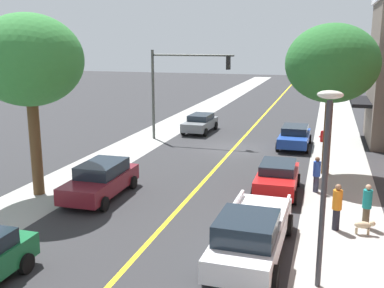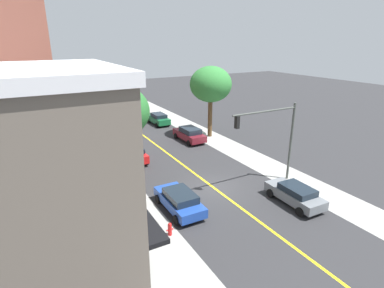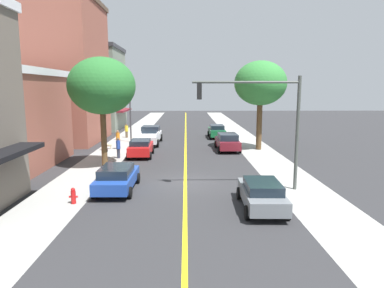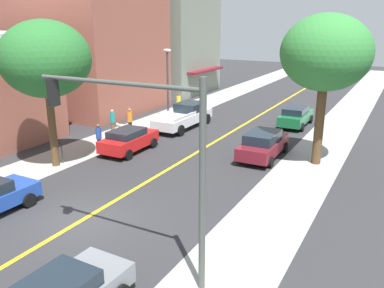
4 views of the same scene
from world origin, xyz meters
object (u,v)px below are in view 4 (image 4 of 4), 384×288
(red_sedan_left_curb, at_px, (129,140))
(green_sedan_right_curb, at_px, (296,116))
(pedestrian_orange_shirt, at_px, (130,120))
(pedestrian_blue_shirt, at_px, (99,137))
(street_tree_right_corner, at_px, (45,60))
(maroon_sedan_right_curb, at_px, (263,144))
(small_dog, at_px, (121,126))
(white_pickup_truck, at_px, (185,116))
(traffic_light_mast, at_px, (146,141))
(parking_meter, at_px, (62,149))
(pedestrian_teal_shirt, at_px, (113,121))
(street_lamp, at_px, (168,77))
(street_tree_left_near, at_px, (326,54))
(pedestrian_yellow_shirt, at_px, (179,102))

(red_sedan_left_curb, height_order, green_sedan_right_curb, green_sedan_right_curb)
(pedestrian_orange_shirt, distance_m, pedestrian_blue_shirt, 4.52)
(street_tree_right_corner, bearing_deg, green_sedan_right_curb, 57.95)
(pedestrian_orange_shirt, bearing_deg, pedestrian_blue_shirt, -82.83)
(street_tree_right_corner, relative_size, green_sedan_right_curb, 1.78)
(maroon_sedan_right_curb, distance_m, small_dog, 11.51)
(maroon_sedan_right_curb, xyz_separation_m, white_pickup_truck, (-7.70, 4.11, 0.05))
(traffic_light_mast, relative_size, pedestrian_blue_shirt, 3.74)
(parking_meter, distance_m, pedestrian_orange_shirt, 7.30)
(pedestrian_teal_shirt, bearing_deg, traffic_light_mast, -158.97)
(street_tree_right_corner, height_order, green_sedan_right_curb, street_tree_right_corner)
(white_pickup_truck, bearing_deg, green_sedan_right_curb, -58.19)
(pedestrian_teal_shirt, bearing_deg, pedestrian_orange_shirt, -83.33)
(small_dog, bearing_deg, street_lamp, -116.65)
(street_tree_left_near, height_order, pedestrian_blue_shirt, street_tree_left_near)
(parking_meter, xyz_separation_m, green_sedan_right_curb, (9.62, 15.00, -0.07))
(parking_meter, bearing_deg, pedestrian_teal_shirt, 104.11)
(street_tree_left_near, xyz_separation_m, pedestrian_orange_shirt, (-13.49, 0.36, -5.26))
(street_tree_left_near, height_order, green_sedan_right_curb, street_tree_left_near)
(maroon_sedan_right_curb, xyz_separation_m, pedestrian_blue_shirt, (-9.56, -3.61, 0.08))
(street_tree_left_near, xyz_separation_m, pedestrian_teal_shirt, (-14.61, -0.24, -5.31))
(parking_meter, relative_size, pedestrian_yellow_shirt, 0.81)
(street_tree_left_near, relative_size, pedestrian_orange_shirt, 4.56)
(red_sedan_left_curb, distance_m, small_dog, 5.37)
(pedestrian_teal_shirt, height_order, small_dog, pedestrian_teal_shirt)
(maroon_sedan_right_curb, bearing_deg, traffic_light_mast, -178.61)
(parking_meter, height_order, red_sedan_left_curb, red_sedan_left_curb)
(street_lamp, bearing_deg, white_pickup_truck, -28.21)
(parking_meter, relative_size, street_lamp, 0.23)
(pedestrian_teal_shirt, relative_size, pedestrian_yellow_shirt, 1.07)
(maroon_sedan_right_curb, distance_m, white_pickup_truck, 8.73)
(green_sedan_right_curb, relative_size, pedestrian_teal_shirt, 2.59)
(traffic_light_mast, bearing_deg, street_lamp, -60.18)
(pedestrian_teal_shirt, bearing_deg, green_sedan_right_curb, -75.23)
(traffic_light_mast, bearing_deg, pedestrian_blue_shirt, -42.60)
(green_sedan_right_curb, relative_size, maroon_sedan_right_curb, 0.94)
(maroon_sedan_right_curb, height_order, white_pickup_truck, white_pickup_truck)
(white_pickup_truck, distance_m, pedestrian_blue_shirt, 7.95)
(green_sedan_right_curb, bearing_deg, traffic_light_mast, -178.29)
(parking_meter, bearing_deg, street_tree_right_corner, -97.73)
(street_lamp, distance_m, pedestrian_orange_shirt, 5.23)
(pedestrian_blue_shirt, bearing_deg, green_sedan_right_curb, 107.64)
(street_lamp, distance_m, red_sedan_left_curb, 8.93)
(street_tree_left_near, bearing_deg, pedestrian_orange_shirt, 178.45)
(pedestrian_orange_shirt, bearing_deg, street_tree_right_corner, -90.36)
(red_sedan_left_curb, bearing_deg, street_lamp, 13.59)
(maroon_sedan_right_curb, bearing_deg, pedestrian_orange_shirt, 84.54)
(pedestrian_teal_shirt, height_order, pedestrian_blue_shirt, pedestrian_teal_shirt)
(white_pickup_truck, relative_size, pedestrian_orange_shirt, 3.32)
(pedestrian_orange_shirt, bearing_deg, pedestrian_yellow_shirt, 89.76)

